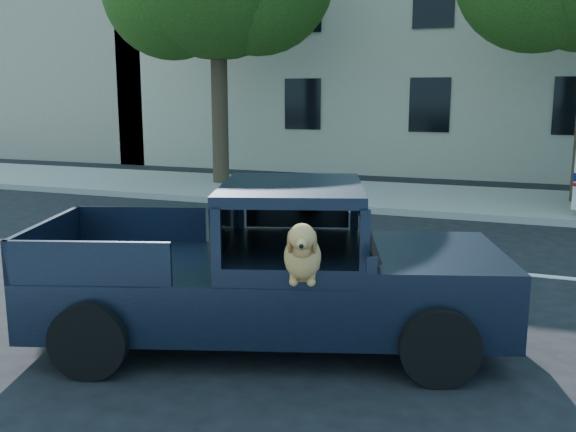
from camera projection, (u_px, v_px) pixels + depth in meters
name	position (u px, v px, depth m)	size (l,w,h in m)	color
ground	(162.00, 319.00, 7.41)	(120.00, 120.00, 0.00)	black
far_sidewalk	(359.00, 195.00, 15.86)	(60.00, 4.00, 0.15)	gray
lane_stripes	(392.00, 262.00, 9.85)	(21.60, 0.14, 0.01)	silver
building_main	(509.00, 31.00, 20.69)	(26.00, 6.00, 9.00)	#BCB39B
building_left	(58.00, 58.00, 27.00)	(12.00, 6.00, 8.00)	tan
pickup_truck	(262.00, 291.00, 6.60)	(5.01, 3.15, 1.67)	black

